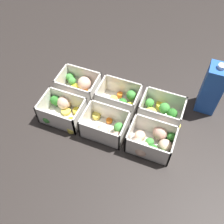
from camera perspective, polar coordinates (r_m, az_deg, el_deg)
name	(u,v)px	position (r m, az deg, el deg)	size (l,w,h in m)	color
ground_plane	(112,117)	(0.93, 0.00, -1.02)	(4.00, 4.00, 0.00)	#282321
container_near_left	(62,110)	(0.93, -10.83, 0.41)	(0.15, 0.13, 0.08)	silver
container_near_center	(107,129)	(0.86, -1.12, -3.64)	(0.15, 0.11, 0.08)	silver
container_near_right	(152,142)	(0.85, 8.69, -6.48)	(0.15, 0.13, 0.08)	silver
container_far_left	(80,86)	(0.99, -6.88, 5.64)	(0.15, 0.11, 0.08)	silver
container_far_center	(120,100)	(0.94, 1.84, 2.69)	(0.14, 0.11, 0.08)	silver
container_far_right	(163,112)	(0.92, 10.96, -0.06)	(0.15, 0.12, 0.08)	silver
juice_carton	(212,89)	(0.94, 20.92, 4.75)	(0.07, 0.07, 0.20)	blue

